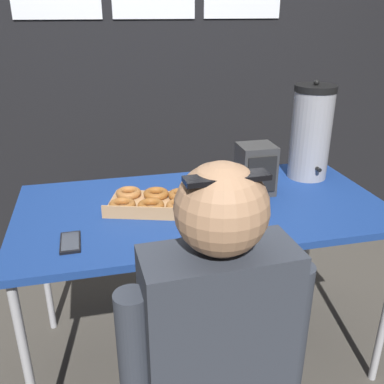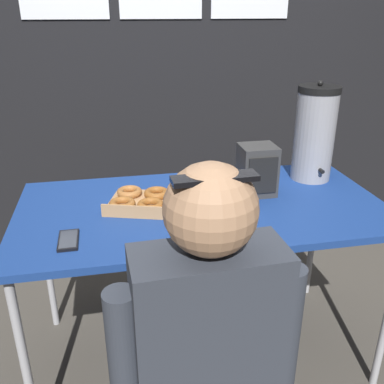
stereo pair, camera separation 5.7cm
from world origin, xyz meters
name	(u,v)px [view 1 (the left image)]	position (x,y,z in m)	size (l,w,h in m)	color
ground_plane	(201,350)	(0.00, 0.00, 0.00)	(12.00, 12.00, 0.00)	#4C473F
back_wall	(154,52)	(0.00, 1.20, 1.27)	(6.00, 0.11, 2.53)	black
folding_table	(202,215)	(0.00, 0.00, 0.73)	(1.49, 0.77, 0.77)	navy
donut_box	(163,203)	(-0.16, 0.01, 0.79)	(0.52, 0.37, 0.05)	tan
coffee_urn	(311,132)	(0.56, 0.20, 0.99)	(0.19, 0.21, 0.45)	#939399
cell_phone	(70,242)	(-0.52, -0.20, 0.78)	(0.07, 0.14, 0.01)	black
space_heater	(256,169)	(0.25, 0.07, 0.88)	(0.15, 0.14, 0.21)	#333333
person_seated	(217,375)	(-0.14, -0.70, 0.59)	(0.52, 0.23, 1.20)	#33332D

